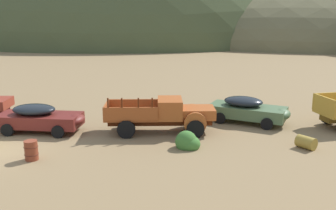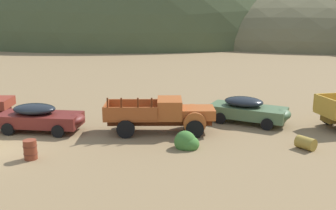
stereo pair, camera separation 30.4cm
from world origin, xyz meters
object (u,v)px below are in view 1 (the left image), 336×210
at_px(truck_oxide_orange, 168,115).
at_px(car_weathered_green, 250,110).
at_px(oil_drum_tipped, 306,142).
at_px(oil_drum_spare, 31,150).
at_px(car_oxblood, 42,118).

height_order(truck_oxide_orange, car_weathered_green, truck_oxide_orange).
bearing_deg(oil_drum_tipped, truck_oxide_orange, 164.98).
relative_size(truck_oxide_orange, car_weathered_green, 1.22).
distance_m(car_weathered_green, oil_drum_tipped, 4.85).
relative_size(truck_oxide_orange, oil_drum_spare, 6.85).
xyz_separation_m(car_oxblood, oil_drum_spare, (1.29, -4.01, -0.37)).
distance_m(oil_drum_spare, oil_drum_tipped, 12.95).
bearing_deg(truck_oxide_orange, oil_drum_tipped, -22.66).
bearing_deg(car_weathered_green, oil_drum_spare, -125.69).
xyz_separation_m(car_weathered_green, oil_drum_tipped, (2.32, -4.23, -0.51)).
height_order(oil_drum_spare, oil_drum_tipped, oil_drum_spare).
bearing_deg(oil_drum_spare, car_weathered_green, 34.56).
relative_size(car_oxblood, oil_drum_tipped, 4.51).
xyz_separation_m(truck_oxide_orange, oil_drum_spare, (-5.64, -4.74, -0.55)).
xyz_separation_m(car_oxblood, truck_oxide_orange, (6.93, 0.74, 0.18)).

